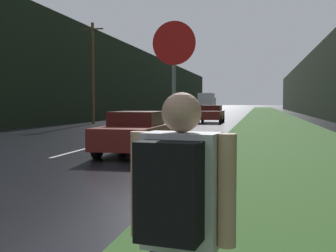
{
  "coord_description": "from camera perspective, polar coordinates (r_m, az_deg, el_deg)",
  "views": [
    {
      "loc": [
        6.31,
        0.76,
        1.71
      ],
      "look_at": [
        3.21,
        15.04,
        0.9
      ],
      "focal_mm": 45.0,
      "sensor_mm": 36.0,
      "label": 1
    }
  ],
  "objects": [
    {
      "name": "delivery_truck",
      "position": [
        71.08,
        5.32,
        3.17
      ],
      "size": [
        2.4,
        7.56,
        3.26
      ],
      "color": "gray",
      "rests_on": "ground_plane"
    },
    {
      "name": "car_oncoming",
      "position": [
        46.86,
        1.68,
        1.95
      ],
      "size": [
        1.91,
        4.03,
        1.39
      ],
      "color": "maroon",
      "rests_on": "ground_plane"
    },
    {
      "name": "utility_pole_far",
      "position": [
        34.95,
        -10.14,
        7.23
      ],
      "size": [
        1.8,
        0.24,
        8.16
      ],
      "color": "#4C3823",
      "rests_on": "ground_plane"
    },
    {
      "name": "car_passing_near",
      "position": [
        14.03,
        -4.41,
        -0.9
      ],
      "size": [
        1.88,
        4.16,
        1.42
      ],
      "rotation": [
        0.0,
        0.0,
        3.14
      ],
      "color": "maroon",
      "rests_on": "ground_plane"
    },
    {
      "name": "car_passing_far",
      "position": [
        36.11,
        5.87,
        1.66
      ],
      "size": [
        2.03,
        4.39,
        1.5
      ],
      "rotation": [
        0.0,
        0.0,
        3.14
      ],
      "color": "maroon",
      "rests_on": "ground_plane"
    },
    {
      "name": "grass_verge",
      "position": [
        39.3,
        14.11,
        0.6
      ],
      "size": [
        6.0,
        240.0,
        0.02
      ],
      "primitive_type": "cube",
      "color": "#386028",
      "rests_on": "ground_plane"
    },
    {
      "name": "lane_stripe_d",
      "position": [
        21.38,
        -4.96,
        -1.41
      ],
      "size": [
        0.12,
        3.0,
        0.01
      ],
      "primitive_type": "cube",
      "color": "silver",
      "rests_on": "ground_plane"
    },
    {
      "name": "lane_stripe_c",
      "position": [
        14.87,
        -12.98,
        -3.5
      ],
      "size": [
        0.12,
        3.0,
        0.01
      ],
      "primitive_type": "cube",
      "color": "silver",
      "rests_on": "ground_plane"
    },
    {
      "name": "lane_stripe_e",
      "position": [
        28.12,
        -0.73,
        -0.3
      ],
      "size": [
        0.12,
        3.0,
        0.01
      ],
      "primitive_type": "cube",
      "color": "silver",
      "rests_on": "ground_plane"
    },
    {
      "name": "stop_sign",
      "position": [
        7.28,
        0.81,
        5.05
      ],
      "size": [
        0.75,
        0.07,
        3.11
      ],
      "color": "slate",
      "rests_on": "ground_plane"
    },
    {
      "name": "treeline_near_side",
      "position": [
        49.83,
        20.74,
        5.69
      ],
      "size": [
        2.0,
        140.0,
        8.13
      ],
      "primitive_type": "cube",
      "color": "black",
      "rests_on": "ground_plane"
    },
    {
      "name": "hitchhiker_with_backpack",
      "position": [
        2.39,
        1.55,
        -13.74
      ],
      "size": [
        0.61,
        0.46,
        1.77
      ],
      "rotation": [
        0.0,
        0.0,
        -0.13
      ],
      "color": "navy",
      "rests_on": "ground_plane"
    },
    {
      "name": "treeline_far_side",
      "position": [
        52.14,
        -6.71,
        6.21
      ],
      "size": [
        2.0,
        140.0,
        8.97
      ],
      "primitive_type": "cube",
      "color": "black",
      "rests_on": "ground_plane"
    },
    {
      "name": "lane_stripe_f",
      "position": [
        34.97,
        1.85,
        0.38
      ],
      "size": [
        0.12,
        3.0,
        0.01
      ],
      "primitive_type": "cube",
      "color": "silver",
      "rests_on": "ground_plane"
    }
  ]
}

